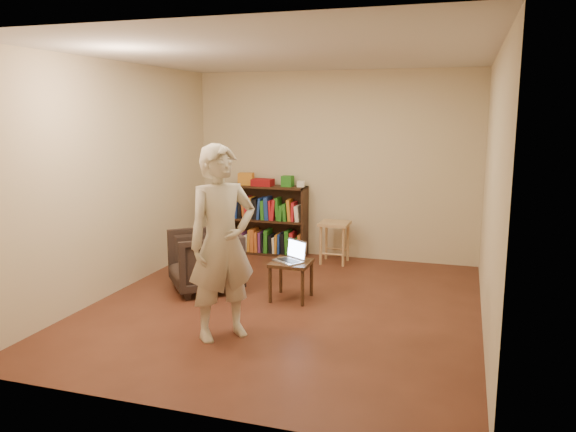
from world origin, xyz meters
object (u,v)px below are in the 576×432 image
(stool, at_px, (335,230))
(laptop, at_px, (292,256))
(bookshelf, at_px, (266,224))
(person, at_px, (222,243))
(armchair, at_px, (205,260))
(side_table, at_px, (291,268))

(stool, distance_m, laptop, 1.63)
(bookshelf, bearing_deg, person, -77.45)
(laptop, bearing_deg, stool, 119.51)
(stool, height_order, person, person)
(armchair, relative_size, side_table, 1.79)
(stool, distance_m, person, 2.88)
(person, bearing_deg, armchair, 75.01)
(stool, height_order, side_table, stool)
(side_table, bearing_deg, armchair, 178.63)
(bookshelf, bearing_deg, side_table, -62.66)
(bookshelf, xyz_separation_m, stool, (1.07, -0.21, 0.02))
(side_table, bearing_deg, laptop, 82.80)
(bookshelf, distance_m, laptop, 2.07)
(bookshelf, distance_m, person, 3.14)
(armchair, bearing_deg, stool, 105.05)
(laptop, bearing_deg, side_table, -63.83)
(stool, bearing_deg, side_table, -93.90)
(armchair, xyz_separation_m, person, (0.77, -1.21, 0.54))
(stool, distance_m, armchair, 1.99)
(armchair, bearing_deg, person, -6.51)
(side_table, xyz_separation_m, person, (-0.28, -1.19, 0.53))
(bookshelf, height_order, stool, bookshelf)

